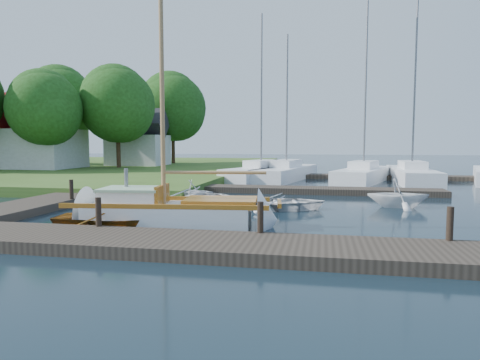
% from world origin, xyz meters
% --- Properties ---
extents(ground, '(160.00, 160.00, 0.00)m').
position_xyz_m(ground, '(0.00, 0.00, 0.00)').
color(ground, black).
rests_on(ground, ground).
extents(near_dock, '(18.00, 2.20, 0.30)m').
position_xyz_m(near_dock, '(0.00, -6.00, 0.15)').
color(near_dock, '#322921').
rests_on(near_dock, ground).
extents(left_dock, '(2.20, 18.00, 0.30)m').
position_xyz_m(left_dock, '(-8.00, 2.00, 0.15)').
color(left_dock, '#322921').
rests_on(left_dock, ground).
extents(far_dock, '(14.00, 1.60, 0.30)m').
position_xyz_m(far_dock, '(2.00, 6.50, 0.15)').
color(far_dock, '#322921').
rests_on(far_dock, ground).
extents(pontoon, '(30.00, 1.60, 0.30)m').
position_xyz_m(pontoon, '(10.00, 16.00, 0.15)').
color(pontoon, '#322921').
rests_on(pontoon, ground).
extents(shore, '(50.00, 40.00, 0.50)m').
position_xyz_m(shore, '(-28.00, 22.00, 0.25)').
color(shore, '#37571B').
rests_on(shore, ground).
extents(mooring_post_1, '(0.16, 0.16, 0.80)m').
position_xyz_m(mooring_post_1, '(-3.00, -5.00, 0.70)').
color(mooring_post_1, black).
rests_on(mooring_post_1, near_dock).
extents(mooring_post_2, '(0.16, 0.16, 0.80)m').
position_xyz_m(mooring_post_2, '(1.50, -5.00, 0.70)').
color(mooring_post_2, black).
rests_on(mooring_post_2, near_dock).
extents(mooring_post_3, '(0.16, 0.16, 0.80)m').
position_xyz_m(mooring_post_3, '(6.00, -5.00, 0.70)').
color(mooring_post_3, black).
rests_on(mooring_post_3, near_dock).
extents(mooring_post_4, '(0.16, 0.16, 0.80)m').
position_xyz_m(mooring_post_4, '(-7.00, 0.00, 0.70)').
color(mooring_post_4, black).
rests_on(mooring_post_4, left_dock).
extents(mooring_post_5, '(0.16, 0.16, 0.80)m').
position_xyz_m(mooring_post_5, '(-7.00, 5.00, 0.70)').
color(mooring_post_5, black).
rests_on(mooring_post_5, left_dock).
extents(sailboat, '(7.32, 2.73, 9.83)m').
position_xyz_m(sailboat, '(-1.46, -3.08, 0.34)').
color(sailboat, white).
rests_on(sailboat, ground).
extents(dinghy, '(3.93, 3.01, 0.76)m').
position_xyz_m(dinghy, '(-3.17, -3.71, 0.38)').
color(dinghy, '#874E0E').
rests_on(dinghy, ground).
extents(tender_a, '(4.44, 3.54, 0.82)m').
position_xyz_m(tender_a, '(-2.31, 1.54, 0.41)').
color(tender_a, white).
rests_on(tender_a, ground).
extents(tender_b, '(2.24, 2.02, 1.04)m').
position_xyz_m(tender_b, '(-2.67, 2.65, 0.52)').
color(tender_b, white).
rests_on(tender_b, ground).
extents(tender_c, '(3.83, 3.09, 0.70)m').
position_xyz_m(tender_c, '(1.50, 0.87, 0.35)').
color(tender_c, white).
rests_on(tender_c, ground).
extents(tender_d, '(2.53, 2.23, 1.26)m').
position_xyz_m(tender_d, '(6.03, 2.27, 0.63)').
color(tender_d, white).
rests_on(tender_d, ground).
extents(marina_boat_0, '(4.80, 7.76, 11.23)m').
position_xyz_m(marina_boat_0, '(-1.14, 13.53, 0.58)').
color(marina_boat_0, white).
rests_on(marina_boat_0, ground).
extents(marina_boat_1, '(4.14, 9.37, 9.99)m').
position_xyz_m(marina_boat_1, '(0.53, 14.32, 0.56)').
color(marina_boat_1, white).
rests_on(marina_boat_1, ground).
extents(marina_boat_2, '(4.63, 8.35, 12.50)m').
position_xyz_m(marina_boat_2, '(5.70, 13.50, 0.58)').
color(marina_boat_2, white).
rests_on(marina_boat_2, ground).
extents(marina_boat_3, '(2.42, 9.10, 12.47)m').
position_xyz_m(marina_boat_3, '(8.81, 14.00, 0.58)').
color(marina_boat_3, white).
rests_on(marina_boat_3, ground).
extents(house_a, '(6.30, 5.00, 6.29)m').
position_xyz_m(house_a, '(-20.00, 16.00, 2.96)').
color(house_a, beige).
rests_on(house_a, shore).
extents(house_c, '(5.25, 4.00, 5.28)m').
position_xyz_m(house_c, '(-14.00, 22.00, 2.58)').
color(house_c, beige).
rests_on(house_c, shore).
extents(tree_2, '(5.83, 5.75, 7.82)m').
position_xyz_m(tree_2, '(-18.00, 14.05, 5.25)').
color(tree_2, '#332114').
rests_on(tree_2, shore).
extents(tree_3, '(6.41, 6.38, 8.74)m').
position_xyz_m(tree_3, '(-14.00, 18.05, 5.81)').
color(tree_3, '#332114').
rests_on(tree_3, shore).
extents(tree_4, '(7.01, 7.01, 9.66)m').
position_xyz_m(tree_4, '(-22.00, 22.05, 6.37)').
color(tree_4, '#332114').
rests_on(tree_4, shore).
extents(tree_7, '(6.83, 6.83, 9.38)m').
position_xyz_m(tree_7, '(-12.00, 26.05, 6.20)').
color(tree_7, '#332114').
rests_on(tree_7, shore).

